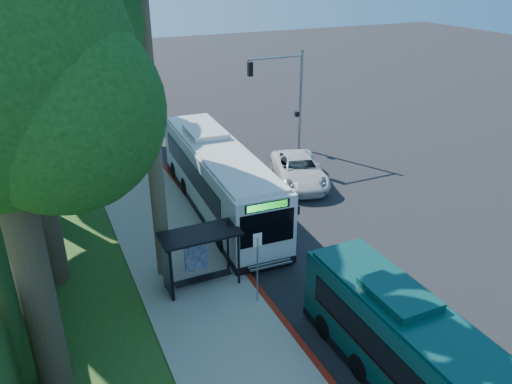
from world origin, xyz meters
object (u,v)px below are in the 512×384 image
white_bus (218,176)px  pickup (299,170)px  teal_bus (431,369)px  bus_shelter (194,249)px

white_bus → pickup: white_bus is taller
teal_bus → white_bus: bearing=92.9°
white_bus → teal_bus: (0.84, -15.24, -0.33)m
teal_bus → pickup: bearing=73.5°
white_bus → pickup: size_ratio=2.25×
bus_shelter → teal_bus: 9.89m
teal_bus → pickup: (4.82, 16.46, -0.76)m
teal_bus → pickup: 17.17m
teal_bus → bus_shelter: bearing=115.6°
bus_shelter → white_bus: (3.46, 6.34, 0.11)m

